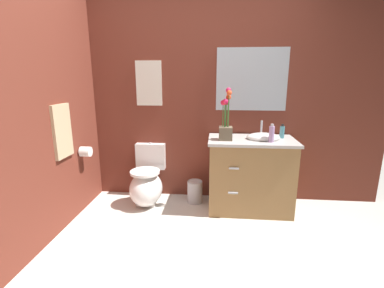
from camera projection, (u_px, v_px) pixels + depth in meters
The scene contains 13 objects.
ground_plane at pixel (183, 273), 2.08m from camera, with size 8.47×8.47×0.00m, color beige.
wall_back at pixel (215, 97), 3.18m from camera, with size 3.95×0.05×2.50m, color maroon.
wall_left at pixel (39, 104), 2.32m from camera, with size 0.05×4.02×2.50m, color maroon.
toilet at pixel (147, 184), 3.20m from camera, with size 0.38×0.59×0.69m.
vanity_cabinet at pixel (250, 174), 3.03m from camera, with size 0.94×0.56×1.00m.
flower_vase at pixel (226, 122), 2.85m from camera, with size 0.14×0.14×0.55m.
soap_bottle at pixel (272, 134), 2.77m from camera, with size 0.06×0.06×0.19m.
lotion_bottle at pixel (282, 132), 2.96m from camera, with size 0.05×0.05×0.16m.
trash_bin at pixel (195, 191), 3.25m from camera, with size 0.18×0.18×0.27m.
wall_poster at pixel (149, 83), 3.19m from camera, with size 0.31×0.01×0.52m, color silver.
wall_mirror at pixel (252, 80), 3.07m from camera, with size 0.80×0.01×0.70m, color #B2BCC6.
hanging_towel at pixel (62, 131), 2.60m from camera, with size 0.03×0.28×0.52m, color tan.
toilet_paper_roll at pixel (86, 152), 2.97m from camera, with size 0.11×0.11×0.11m, color white.
Camera 1 is at (0.23, -1.77, 1.47)m, focal length 25.22 mm.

